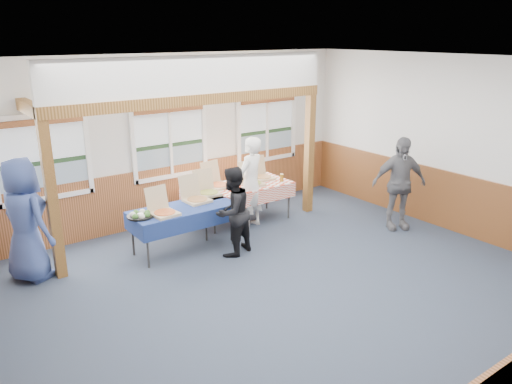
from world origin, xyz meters
The scene contains 26 objects.
floor centered at (0.00, 0.00, 0.00)m, with size 8.00×8.00×0.00m, color #2A3244.
ceiling centered at (0.00, 0.00, 3.20)m, with size 8.00×8.00×0.00m, color white.
wall_back centered at (0.00, 3.50, 1.60)m, with size 8.00×8.00×0.00m, color silver.
wall_right centered at (4.00, 0.00, 1.60)m, with size 8.00×8.00×0.00m, color silver.
wainscot_back centered at (0.00, 3.48, 0.55)m, with size 7.98×0.05×1.10m, color brown.
wainscot_right centered at (3.98, 0.00, 0.55)m, with size 0.05×6.98×1.10m, color brown.
window_left centered at (-2.30, 3.46, 1.68)m, with size 1.56×0.10×1.46m.
window_mid centered at (0.00, 3.46, 1.68)m, with size 1.56×0.10×1.46m.
window_right centered at (2.30, 3.46, 1.68)m, with size 1.56×0.10×1.46m.
post_left centered at (-2.50, 2.30, 1.20)m, with size 0.15×0.15×2.40m, color #5B3614.
post_right centered at (2.50, 2.30, 1.20)m, with size 0.15×0.15×2.40m, color #5B3614.
cross_beam centered at (0.00, 2.30, 2.49)m, with size 5.15×0.18×0.18m, color #5B3614.
table_left centered at (-0.51, 2.07, 0.70)m, with size 1.91×1.29×0.76m.
table_right centered at (0.95, 2.55, 0.71)m, with size 2.15×1.11×0.76m.
pizza_box_a centered at (-0.92, 1.96, 0.82)m, with size 0.43×0.51×0.42m.
pizza_box_b centered at (-0.16, 2.23, 0.82)m, with size 0.43×0.51×0.43m.
pizza_box_c centered at (0.20, 2.45, 0.82)m, with size 0.44×0.52×0.42m.
pizza_box_d centered at (0.59, 2.74, 0.83)m, with size 0.48×0.56×0.46m.
pizza_box_e centered at (1.20, 2.47, 0.82)m, with size 0.42×0.50×0.41m.
pizza_box_f centered at (1.60, 2.69, 0.82)m, with size 0.42×0.50×0.42m.
veggie_tray centered at (-1.26, 2.07, 0.79)m, with size 0.43×0.43×0.10m.
drink_glass centered at (1.80, 2.30, 0.83)m, with size 0.07×0.07×0.15m, color #895F16.
woman_white centered at (1.02, 2.26, 0.87)m, with size 0.64×0.42×1.75m, color white.
woman_black centered at (0.06, 1.44, 0.75)m, with size 0.73×0.57×1.50m, color black.
man_blue centered at (-2.86, 2.50, 0.93)m, with size 0.91×0.59×1.87m, color #394E90.
person_grey centered at (3.22, 0.60, 0.88)m, with size 1.03×0.43×1.76m, color slate.
Camera 1 is at (-4.14, -5.00, 3.55)m, focal length 35.00 mm.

